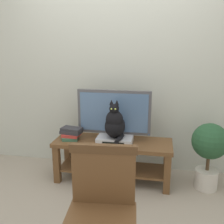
# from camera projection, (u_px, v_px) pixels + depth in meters

# --- Properties ---
(ground_plane) EXTENTS (12.00, 12.00, 0.00)m
(ground_plane) POSITION_uv_depth(u_px,v_px,m) (100.00, 210.00, 2.48)
(ground_plane) COLOR gray
(back_wall) EXTENTS (7.00, 0.12, 2.80)m
(back_wall) POSITION_uv_depth(u_px,v_px,m) (119.00, 57.00, 3.12)
(back_wall) COLOR #B7BCB2
(back_wall) RESTS_ON ground
(tv_stand) EXTENTS (1.33, 0.45, 0.48)m
(tv_stand) POSITION_uv_depth(u_px,v_px,m) (113.00, 153.00, 2.96)
(tv_stand) COLOR brown
(tv_stand) RESTS_ON ground
(tv) EXTENTS (0.83, 0.20, 0.57)m
(tv) POSITION_uv_depth(u_px,v_px,m) (114.00, 114.00, 2.91)
(tv) COLOR #4C4C51
(tv) RESTS_ON tv_stand
(media_box) EXTENTS (0.39, 0.24, 0.07)m
(media_box) POSITION_uv_depth(u_px,v_px,m) (115.00, 140.00, 2.84)
(media_box) COLOR #BCBCC1
(media_box) RESTS_ON tv_stand
(cat) EXTENTS (0.22, 0.35, 0.43)m
(cat) POSITION_uv_depth(u_px,v_px,m) (115.00, 124.00, 2.78)
(cat) COLOR black
(cat) RESTS_ON media_box
(wooden_chair) EXTENTS (0.50, 0.50, 0.91)m
(wooden_chair) POSITION_uv_depth(u_px,v_px,m) (101.00, 206.00, 1.67)
(wooden_chair) COLOR brown
(wooden_chair) RESTS_ON ground
(book_stack) EXTENTS (0.26, 0.21, 0.14)m
(book_stack) POSITION_uv_depth(u_px,v_px,m) (71.00, 133.00, 2.96)
(book_stack) COLOR #38664C
(book_stack) RESTS_ON tv_stand
(potted_plant) EXTENTS (0.38, 0.38, 0.75)m
(potted_plant) POSITION_uv_depth(u_px,v_px,m) (209.00, 149.00, 2.75)
(potted_plant) COLOR beige
(potted_plant) RESTS_ON ground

